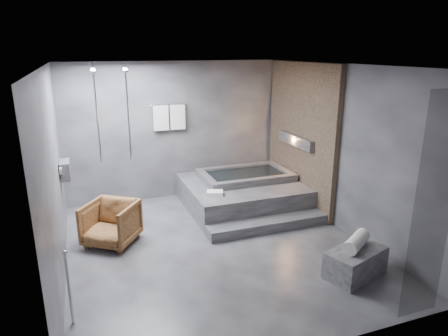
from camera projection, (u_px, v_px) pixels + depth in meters
name	position (u px, v px, depth m)	size (l,w,h in m)	color
room	(234.00, 135.00, 6.22)	(5.00, 5.04, 2.82)	#2B2B2D
tub_deck	(242.00, 194.00, 7.95)	(2.20, 2.00, 0.50)	#303032
tub_step	(268.00, 225.00, 6.93)	(2.20, 0.36, 0.18)	#303032
concrete_bench	(355.00, 262.00, 5.51)	(0.86, 0.48, 0.39)	#38383A
driftwood_chair	(111.00, 223.00, 6.37)	(0.74, 0.77, 0.70)	#402410
rolled_towel	(357.00, 242.00, 5.46)	(0.20, 0.20, 0.55)	white
deck_towel	(215.00, 193.00, 7.17)	(0.28, 0.21, 0.08)	white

